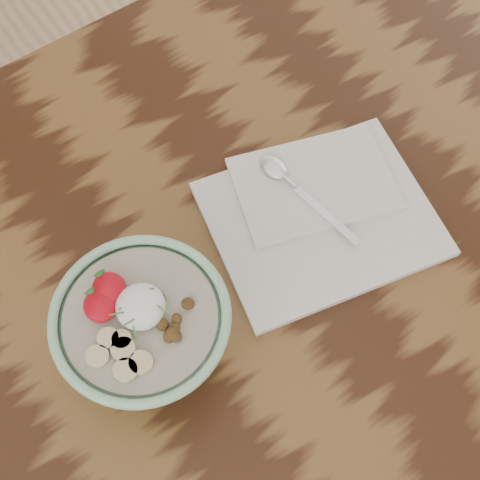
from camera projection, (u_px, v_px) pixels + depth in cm
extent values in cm
cube|color=#341A0D|center=(138.00, 320.00, 83.24)|extent=(160.00, 90.00, 4.00)
cylinder|color=#4C2D19|center=(350.00, 74.00, 149.15)|extent=(7.00, 7.00, 71.00)
cylinder|color=#93C79F|center=(151.00, 347.00, 79.00)|extent=(8.54, 8.54, 1.22)
torus|color=#93C79F|center=(140.00, 317.00, 70.11)|extent=(19.42, 19.42, 1.12)
cylinder|color=#B7AF97|center=(141.00, 319.00, 70.66)|extent=(16.47, 16.47, 1.02)
ellipsoid|color=white|center=(141.00, 307.00, 69.67)|extent=(5.30, 5.30, 2.91)
ellipsoid|color=#B00814|center=(109.00, 288.00, 70.64)|extent=(3.58, 3.93, 1.97)
cone|color=#286623|center=(101.00, 276.00, 70.97)|extent=(1.40, 1.03, 1.52)
ellipsoid|color=#B00814|center=(100.00, 306.00, 69.77)|extent=(3.49, 3.84, 1.92)
cone|color=#286623|center=(92.00, 293.00, 70.08)|extent=(1.40, 1.03, 1.52)
cylinder|color=#CEBA88|center=(123.00, 349.00, 68.22)|extent=(2.58, 2.58, 0.70)
cylinder|color=#CEBA88|center=(126.00, 371.00, 67.22)|extent=(2.54, 2.54, 0.70)
cylinder|color=#CEBA88|center=(141.00, 363.00, 67.59)|extent=(2.49, 2.49, 0.70)
cylinder|color=#CEBA88|center=(98.00, 357.00, 67.87)|extent=(2.42, 2.42, 0.70)
cylinder|color=#CEBA88|center=(108.00, 338.00, 68.75)|extent=(2.28, 2.28, 0.70)
cylinder|color=#CEBA88|center=(122.00, 340.00, 68.70)|extent=(2.09, 2.09, 0.70)
ellipsoid|color=brown|center=(162.00, 324.00, 69.34)|extent=(1.61, 1.68, 1.14)
ellipsoid|color=brown|center=(174.00, 335.00, 68.64)|extent=(1.87, 2.23, 1.44)
ellipsoid|color=brown|center=(157.00, 300.00, 70.42)|extent=(2.42, 2.44, 1.39)
ellipsoid|color=brown|center=(177.00, 319.00, 69.67)|extent=(1.28, 1.44, 0.89)
ellipsoid|color=brown|center=(188.00, 303.00, 70.38)|extent=(1.97, 1.96, 1.10)
ellipsoid|color=brown|center=(170.00, 336.00, 68.76)|extent=(1.97, 1.99, 0.97)
ellipsoid|color=brown|center=(174.00, 328.00, 69.21)|extent=(1.66, 1.62, 0.86)
cylinder|color=#437B34|center=(150.00, 298.00, 69.05)|extent=(1.17, 0.33, 0.22)
cylinder|color=#437B34|center=(117.00, 314.00, 68.27)|extent=(1.50, 0.84, 0.23)
cylinder|color=#437B34|center=(146.00, 290.00, 69.46)|extent=(1.68, 0.82, 0.24)
cylinder|color=#437B34|center=(131.00, 308.00, 68.57)|extent=(0.86, 0.88, 0.22)
cylinder|color=#437B34|center=(131.00, 309.00, 68.53)|extent=(1.53, 0.38, 0.23)
cylinder|color=#437B34|center=(143.00, 300.00, 68.97)|extent=(1.05, 1.62, 0.24)
cylinder|color=#437B34|center=(126.00, 308.00, 68.56)|extent=(1.52, 1.01, 0.24)
cylinder|color=#437B34|center=(129.00, 323.00, 67.84)|extent=(1.57, 0.23, 0.23)
cylinder|color=#437B34|center=(130.00, 306.00, 68.67)|extent=(1.17, 1.39, 0.24)
cylinder|color=#437B34|center=(135.00, 332.00, 67.38)|extent=(0.54, 1.39, 0.23)
cylinder|color=#437B34|center=(147.00, 312.00, 68.34)|extent=(1.09, 0.25, 0.22)
cylinder|color=#437B34|center=(132.00, 302.00, 68.88)|extent=(0.86, 0.92, 0.22)
cylinder|color=#437B34|center=(163.00, 310.00, 68.47)|extent=(0.58, 1.59, 0.24)
cylinder|color=#437B34|center=(148.00, 307.00, 68.61)|extent=(1.64, 0.84, 0.24)
cube|color=silver|center=(321.00, 219.00, 86.88)|extent=(32.45, 28.37, 1.08)
cube|color=silver|center=(314.00, 184.00, 88.27)|extent=(23.99, 19.93, 0.65)
cube|color=silver|center=(326.00, 215.00, 85.55)|extent=(2.52, 11.22, 0.34)
cylinder|color=silver|center=(288.00, 180.00, 87.74)|extent=(1.06, 2.98, 0.68)
ellipsoid|color=silver|center=(273.00, 167.00, 88.56)|extent=(3.53, 4.81, 0.92)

